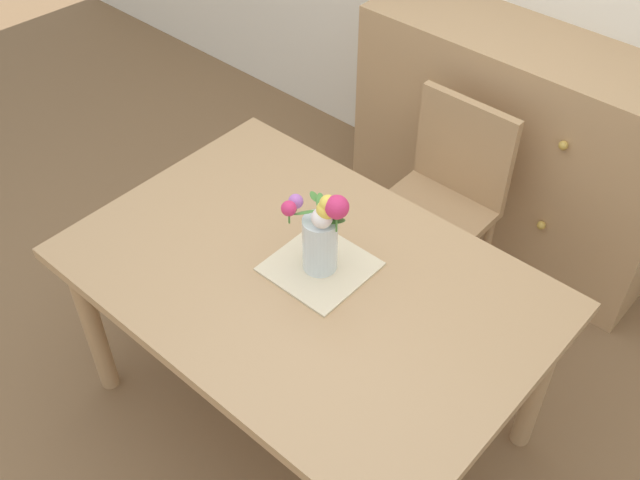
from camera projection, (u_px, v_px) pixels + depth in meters
The scene contains 6 objects.
ground_plane at pixel (309, 409), 2.84m from camera, with size 12.00×12.00×0.00m, color brown.
dining_table at pixel (306, 294), 2.39m from camera, with size 1.49×1.01×0.74m.
chair_far at pixel (443, 194), 2.96m from camera, with size 0.42×0.42×0.90m.
dresser at pixel (512, 146), 3.22m from camera, with size 1.40×0.47×1.00m.
placemat at pixel (320, 267), 2.35m from camera, with size 0.30×0.30×0.01m, color beige.
flower_vase at pixel (322, 230), 2.24m from camera, with size 0.21×0.17×0.31m.
Camera 1 is at (1.11, -1.18, 2.42)m, focal length 41.81 mm.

